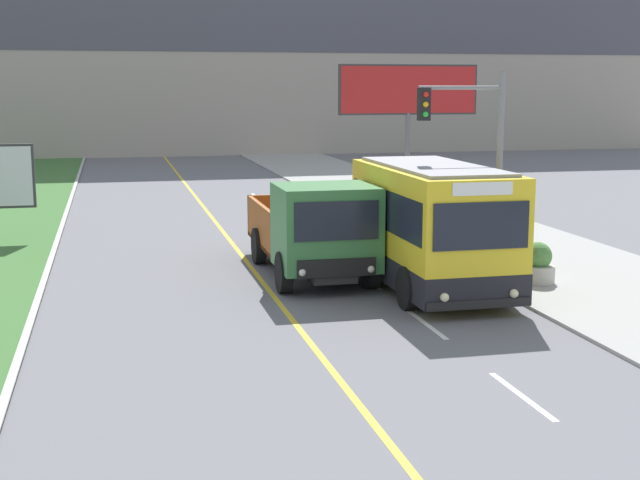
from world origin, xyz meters
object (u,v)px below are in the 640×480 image
(city_bus, at_px, (432,228))
(planter_round_second, at_px, (478,239))
(billboard_large, at_px, (408,94))
(planter_round_near, at_px, (537,265))
(dump_truck, at_px, (318,232))
(traffic_light_mast, at_px, (475,150))
(planter_round_third, at_px, (432,220))

(city_bus, height_order, planter_round_second, city_bus)
(billboard_large, relative_size, planter_round_near, 6.06)
(dump_truck, xyz_separation_m, traffic_light_mast, (3.76, -1.34, 2.17))
(billboard_large, distance_m, planter_round_near, 18.36)
(billboard_large, relative_size, planter_round_second, 5.96)
(planter_round_near, bearing_deg, planter_round_third, 89.50)
(dump_truck, bearing_deg, planter_round_third, 48.19)
(traffic_light_mast, height_order, billboard_large, billboard_large)
(planter_round_third, bearing_deg, planter_round_near, -90.50)
(billboard_large, height_order, planter_round_third, billboard_large)
(traffic_light_mast, distance_m, planter_round_third, 8.15)
(planter_round_second, bearing_deg, traffic_light_mast, -115.46)
(dump_truck, bearing_deg, city_bus, -34.09)
(planter_round_near, bearing_deg, billboard_large, 82.05)
(planter_round_near, relative_size, planter_round_third, 0.98)
(city_bus, height_order, traffic_light_mast, traffic_light_mast)
(billboard_large, height_order, planter_round_near, billboard_large)
(traffic_light_mast, distance_m, billboard_large, 17.75)
(planter_round_third, bearing_deg, traffic_light_mast, -102.77)
(planter_round_near, height_order, planter_round_second, planter_round_second)
(city_bus, distance_m, traffic_light_mast, 2.27)
(city_bus, bearing_deg, planter_round_second, 53.15)
(city_bus, relative_size, billboard_large, 0.95)
(dump_truck, height_order, planter_round_third, dump_truck)
(traffic_light_mast, height_order, planter_round_near, traffic_light_mast)
(dump_truck, height_order, billboard_large, billboard_large)
(dump_truck, relative_size, planter_round_second, 6.21)
(dump_truck, height_order, planter_round_near, dump_truck)
(traffic_light_mast, height_order, planter_round_third, traffic_light_mast)
(planter_round_second, bearing_deg, billboard_large, 79.98)
(billboard_large, bearing_deg, planter_round_second, -100.02)
(traffic_light_mast, xyz_separation_m, planter_round_near, (1.61, -0.48, -2.93))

